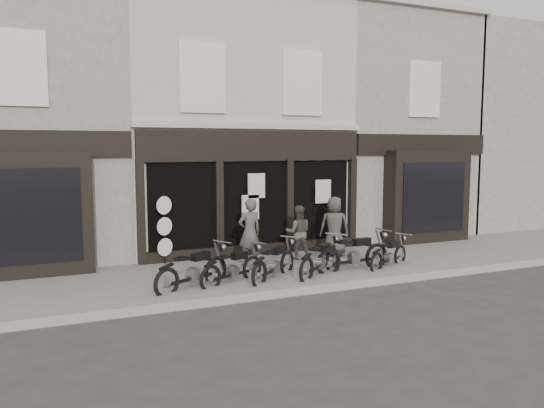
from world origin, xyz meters
name	(u,v)px	position (x,y,z in m)	size (l,w,h in m)	color
ground_plane	(297,280)	(0.00, 0.00, 0.00)	(90.00, 90.00, 0.00)	#2D2B28
pavement	(282,270)	(0.00, 0.90, 0.06)	(30.00, 4.20, 0.12)	#635E57
kerb	(320,289)	(0.00, -1.25, 0.07)	(30.00, 0.25, 0.13)	gray
central_building	(223,128)	(0.00, 5.95, 4.08)	(7.30, 6.22, 8.34)	#B6B09C
neighbour_left	(25,126)	(-6.35, 5.90, 4.04)	(5.60, 6.73, 8.34)	#A29A89
neighbour_right	(375,131)	(6.35, 5.90, 4.04)	(5.60, 6.73, 8.34)	#A29A89
filler_right	(521,132)	(14.50, 6.00, 4.10)	(11.00, 6.00, 8.20)	#A29A89
motorcycle_0	(193,273)	(-2.74, 0.01, 0.43)	(2.09, 1.29, 1.08)	black
motorcycle_1	(233,270)	(-1.73, 0.06, 0.39)	(1.93, 1.13, 0.99)	black
motorcycle_2	(274,266)	(-0.62, 0.04, 0.41)	(1.84, 1.55, 1.04)	black
motorcycle_3	(320,262)	(0.64, -0.08, 0.42)	(1.92, 1.50, 1.05)	black
motorcycle_4	(354,257)	(1.74, 0.03, 0.45)	(2.38, 0.65, 1.14)	black
motorcycle_5	(389,257)	(2.83, -0.05, 0.37)	(1.81, 1.07, 0.93)	black
man_left	(250,232)	(-0.71, 1.55, 1.06)	(0.68, 0.45, 1.88)	#4D473F
man_centre	(298,232)	(0.91, 1.78, 0.91)	(0.77, 0.60, 1.59)	#474339
man_right	(334,226)	(2.12, 1.76, 1.03)	(0.89, 0.58, 1.81)	#3F3B34
advert_sign_post	(164,232)	(-2.83, 2.73, 1.03)	(0.48, 0.33, 2.11)	black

